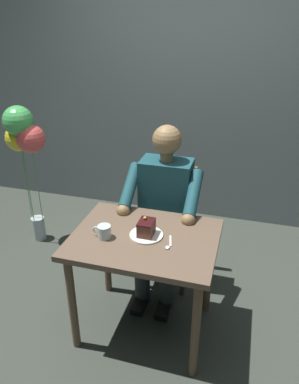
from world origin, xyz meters
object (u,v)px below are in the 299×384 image
(chair, at_px, (168,218))
(seated_person, at_px, (163,211))
(cake_slice, at_px, (146,228))
(balloon_display, at_px, (24,140))
(dessert_spoon, at_px, (169,244))
(dining_table, at_px, (145,251))
(coffee_cup, at_px, (104,231))

(chair, bearing_deg, seated_person, 90.00)
(cake_slice, bearing_deg, balloon_display, -29.65)
(cake_slice, distance_m, balloon_display, 1.48)
(chair, height_order, balloon_display, balloon_display)
(cake_slice, xyz_separation_m, dessert_spoon, (-0.15, 0.06, -0.05))
(dining_table, height_order, dessert_spoon, dessert_spoon)
(dining_table, xyz_separation_m, cake_slice, (-0.01, -0.01, 0.16))
(dining_table, distance_m, seated_person, 0.46)
(coffee_cup, relative_size, dessert_spoon, 0.81)
(chair, height_order, cake_slice, chair)
(dining_table, xyz_separation_m, seated_person, (0.00, -0.46, 0.04))
(chair, xyz_separation_m, balloon_display, (1.26, -0.11, 0.49))
(dining_table, bearing_deg, cake_slice, -123.49)
(cake_slice, height_order, balloon_display, balloon_display)
(seated_person, height_order, coffee_cup, seated_person)
(cake_slice, xyz_separation_m, balloon_display, (1.27, -0.72, 0.20))
(coffee_cup, distance_m, dessert_spoon, 0.39)
(dining_table, distance_m, chair, 0.64)
(dessert_spoon, relative_size, balloon_display, 0.11)
(chair, bearing_deg, balloon_display, -4.76)
(dessert_spoon, bearing_deg, cake_slice, -20.86)
(coffee_cup, bearing_deg, chair, -107.83)
(chair, bearing_deg, coffee_cup, 72.17)
(dining_table, relative_size, coffee_cup, 7.57)
(dining_table, height_order, balloon_display, balloon_display)
(dining_table, relative_size, chair, 0.97)
(coffee_cup, bearing_deg, balloon_display, -38.08)
(chair, distance_m, balloon_display, 1.36)
(seated_person, relative_size, cake_slice, 10.74)
(dining_table, xyz_separation_m, balloon_display, (1.26, -0.74, 0.36))
(balloon_display, bearing_deg, chair, 175.24)
(dining_table, relative_size, balloon_display, 0.69)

